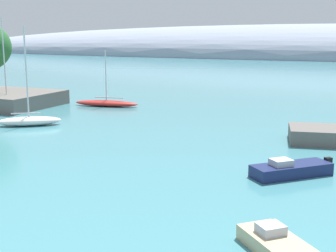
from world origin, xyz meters
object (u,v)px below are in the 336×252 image
at_px(motorboat_navy_alongside_breakwater, 291,169).
at_px(motorboat_sand_foreground, 278,245).
at_px(sailboat_white_near_shore, 29,120).
at_px(sailboat_grey_outer_mooring, 7,104).
at_px(sailboat_red_mid_mooring, 107,103).

bearing_deg(motorboat_navy_alongside_breakwater, motorboat_sand_foreground, 51.57).
relative_size(sailboat_white_near_shore, sailboat_grey_outer_mooring, 0.90).
relative_size(sailboat_grey_outer_mooring, motorboat_sand_foreground, 2.68).
height_order(sailboat_white_near_shore, sailboat_grey_outer_mooring, sailboat_grey_outer_mooring).
bearing_deg(sailboat_grey_outer_mooring, sailboat_red_mid_mooring, 16.19).
distance_m(sailboat_red_mid_mooring, motorboat_navy_alongside_breakwater, 32.77).
bearing_deg(sailboat_red_mid_mooring, motorboat_navy_alongside_breakwater, 132.09).
height_order(sailboat_red_mid_mooring, motorboat_navy_alongside_breakwater, sailboat_red_mid_mooring).
xyz_separation_m(sailboat_red_mid_mooring, motorboat_sand_foreground, (27.05, -31.26, -0.04)).
bearing_deg(sailboat_grey_outer_mooring, motorboat_navy_alongside_breakwater, -38.74).
bearing_deg(sailboat_grey_outer_mooring, sailboat_white_near_shore, -55.26).
distance_m(sailboat_grey_outer_mooring, motorboat_sand_foreground, 44.33).
xyz_separation_m(sailboat_grey_outer_mooring, motorboat_sand_foreground, (36.87, -24.61, -0.20)).
relative_size(sailboat_red_mid_mooring, motorboat_sand_foreground, 2.09).
distance_m(motorboat_sand_foreground, motorboat_navy_alongside_breakwater, 11.13).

